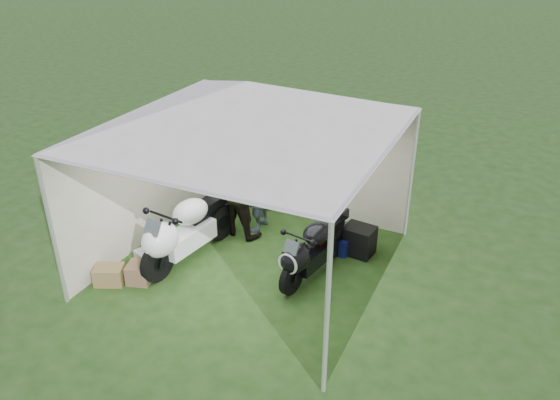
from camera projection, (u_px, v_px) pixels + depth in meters
The scene contains 12 objects.
ground at pixel (252, 264), 8.82m from camera, with size 80.00×80.00×0.00m, color #1D3C11.
canopy_tent at pixel (249, 110), 7.67m from camera, with size 5.66×5.66×3.00m.
motorcycle_white at pixel (185, 229), 8.65m from camera, with size 0.66×2.14×1.05m.
motorcycle_black at pixel (312, 248), 8.32m from camera, with size 0.61×1.81×0.90m.
paddock_stand at pixel (338, 245), 9.07m from camera, with size 0.39×0.24×0.29m, color #2530C7.
person_dark_jacket at pixel (240, 190), 9.34m from camera, with size 0.82×0.64×1.69m, color black.
person_blue_jacket at pixel (259, 184), 9.46m from camera, with size 0.64×0.42×1.75m, color slate.
equipment_box at pixel (359, 240), 9.01m from camera, with size 0.49×0.39×0.49m, color black.
crate_0 at pixel (150, 259), 8.71m from camera, with size 0.42×0.32×0.28m, color silver.
crate_1 at pixel (139, 273), 8.34m from camera, with size 0.34×0.34×0.31m, color brown.
crate_2 at pixel (153, 265), 8.63m from camera, with size 0.28×0.23×0.20m, color silver.
crate_3 at pixel (109, 275), 8.31m from camera, with size 0.43×0.31×0.29m, color olive.
Camera 1 is at (3.54, -6.49, 4.95)m, focal length 35.00 mm.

